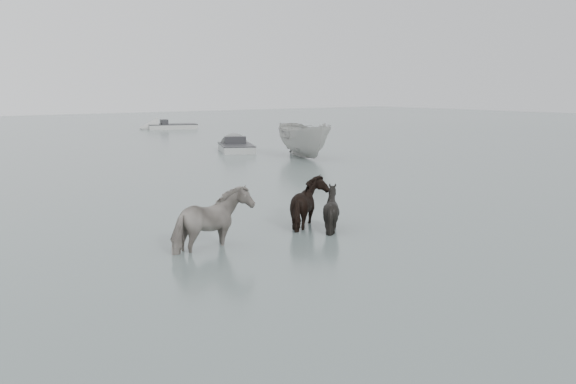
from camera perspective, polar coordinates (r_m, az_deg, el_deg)
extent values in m
plane|color=#52615E|center=(15.93, 3.14, -4.17)|extent=(140.00, 140.00, 0.00)
imported|color=black|center=(15.45, -6.09, -1.56)|extent=(2.05, 1.27, 1.61)
imported|color=black|center=(17.86, 1.89, -0.28)|extent=(1.80, 1.92, 1.53)
imported|color=black|center=(17.47, 3.45, -0.81)|extent=(1.30, 1.18, 1.33)
imported|color=#ABABA6|center=(34.50, 1.32, 4.27)|extent=(3.27, 5.13, 1.86)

